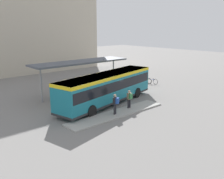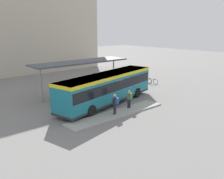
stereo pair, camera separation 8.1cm
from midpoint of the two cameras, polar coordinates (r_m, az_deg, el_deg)
ground_plane at (r=25.06m, az=-0.97°, el=-3.25°), size 120.00×120.00×0.00m
curb_island at (r=22.11m, az=1.33°, el=-5.50°), size 10.09×1.80×0.12m
city_bus at (r=24.60m, az=-0.97°, el=0.71°), size 12.59×5.08×3.03m
pedestrian_waiting at (r=21.44m, az=0.87°, el=-3.07°), size 0.53×0.57×1.80m
pedestrian_companion at (r=23.16m, az=4.10°, el=-1.94°), size 0.43×0.45×1.69m
bicycle_blue at (r=34.04m, az=9.28°, el=1.88°), size 0.48×1.73×0.75m
bicycle_yellow at (r=34.29m, az=8.01°, el=1.99°), size 0.48×1.67×0.72m
bicycle_green at (r=34.89m, az=7.26°, el=2.21°), size 0.48×1.62×0.70m
bicycle_white at (r=35.23m, az=6.15°, el=2.41°), size 0.48×1.79×0.77m
station_shelter at (r=28.30m, az=-7.02°, el=6.16°), size 11.53×2.92×3.76m
potted_planter_near_shelter at (r=26.64m, az=-3.92°, el=-0.46°), size 1.02×1.02×1.52m
potted_planter_far_side at (r=26.13m, az=-6.55°, el=-1.23°), size 0.76×0.76×1.17m
station_building at (r=48.60m, az=-21.77°, el=15.52°), size 26.00×14.69×18.99m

